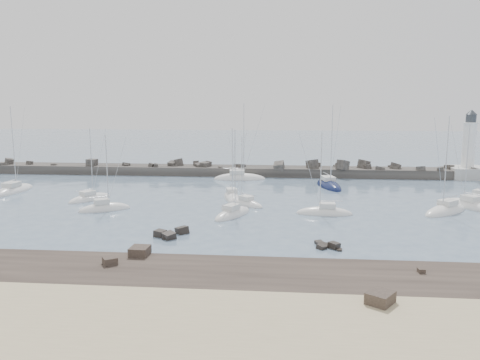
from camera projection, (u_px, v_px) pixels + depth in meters
The scene contains 19 objects.
ground at pixel (211, 218), 62.44m from camera, with size 400.00×400.00×0.00m, color slate.
sand_strip at pixel (138, 336), 31.00m from camera, with size 140.00×14.00×1.00m, color #C2B186.
rock_shelf at pixel (168, 279), 40.87m from camera, with size 140.00×12.30×1.82m.
rock_cluster_near at pixel (170, 235), 54.09m from camera, with size 3.97×4.34×1.49m.
rock_cluster_far at pixel (326, 247), 50.04m from camera, with size 2.83×3.12×1.21m.
breakwater at pixel (206, 173), 100.31m from camera, with size 115.00×7.08×5.28m.
lighthouse at pixel (467, 163), 95.08m from camera, with size 7.00×7.00×14.60m.
sailboat_1 at pixel (14, 191), 80.77m from camera, with size 3.82×10.29×15.86m.
sailboat_3 at pixel (90, 199), 74.18m from camera, with size 6.03×7.87×12.25m.
sailboat_4 at pixel (240, 179), 93.76m from camera, with size 10.59×4.00×16.36m.
sailboat_5 at pixel (245, 204), 70.56m from camera, with size 6.84×6.09×11.19m.
sailboat_6 at pixel (232, 198), 75.23m from camera, with size 4.16×8.04×12.31m.
sailboat_7 at pixel (233, 215), 63.81m from camera, with size 5.75×8.24×12.71m.
sailboat_8 at pixel (329, 186), 85.68m from camera, with size 5.40×10.68×16.12m.
sailboat_9 at pixel (324, 213), 64.66m from camera, with size 7.83×2.71×12.37m.
sailboat_10 at pixel (467, 206), 68.98m from camera, with size 6.28×8.43×13.26m.
sailboat_11 at pixel (445, 212), 65.62m from camera, with size 8.72×8.32×14.59m.
sailboat_12 at pixel (479, 198), 75.18m from camera, with size 5.70×6.04×10.29m.
sailboat_13 at pixel (105, 209), 67.05m from camera, with size 7.44×5.60×11.80m.
Camera 1 is at (9.35, -60.14, 15.34)m, focal length 35.00 mm.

